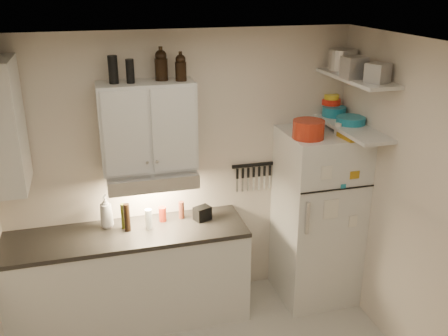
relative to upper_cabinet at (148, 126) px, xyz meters
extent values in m
cube|color=silver|center=(0.30, -1.33, 0.78)|extent=(3.20, 3.00, 0.02)
cube|color=beige|center=(0.30, 0.18, -0.53)|extent=(3.20, 0.02, 2.60)
cube|color=beige|center=(1.91, -1.33, -0.53)|extent=(0.02, 3.00, 2.60)
cube|color=silver|center=(-0.25, -0.14, -1.39)|extent=(2.10, 0.60, 0.88)
cube|color=black|center=(-0.25, -0.14, -0.93)|extent=(2.10, 0.62, 0.04)
cube|color=silver|center=(0.00, 0.00, 0.00)|extent=(0.80, 0.33, 0.75)
cube|color=silver|center=(0.00, -0.06, -0.44)|extent=(0.76, 0.46, 0.12)
cube|color=silver|center=(1.55, -0.18, -0.98)|extent=(0.70, 0.68, 1.70)
cube|color=silver|center=(1.75, -0.31, 0.38)|extent=(0.30, 0.95, 0.03)
cube|color=silver|center=(1.75, -0.31, -0.07)|extent=(0.30, 0.95, 0.03)
cube|color=black|center=(1.00, 0.15, -0.51)|extent=(0.42, 0.02, 0.03)
cylinder|color=#AB2813|center=(1.34, -0.31, -0.05)|extent=(0.36, 0.36, 0.16)
cube|color=#B18116|center=(1.70, -0.42, -0.09)|extent=(0.19, 0.23, 0.07)
cylinder|color=silver|center=(1.63, -0.28, -0.07)|extent=(0.07, 0.07, 0.10)
cylinder|color=silver|center=(1.77, -0.02, 0.48)|extent=(0.32, 0.32, 0.19)
cube|color=#AAAAAD|center=(1.67, -0.39, 0.48)|extent=(0.18, 0.17, 0.18)
cube|color=#AAAAAD|center=(1.76, -0.60, 0.47)|extent=(0.20, 0.20, 0.15)
cylinder|color=teal|center=(1.76, 0.05, -0.01)|extent=(0.22, 0.22, 0.09)
cylinder|color=red|center=(1.77, 0.14, 0.07)|extent=(0.18, 0.18, 0.05)
cylinder|color=yellow|center=(1.77, 0.14, 0.11)|extent=(0.14, 0.14, 0.04)
cylinder|color=teal|center=(1.78, -0.24, -0.02)|extent=(0.26, 0.26, 0.06)
cylinder|color=black|center=(-0.12, -0.02, 0.47)|extent=(0.09, 0.09, 0.19)
cylinder|color=black|center=(-0.25, 0.00, 0.49)|extent=(0.09, 0.09, 0.22)
imported|color=silver|center=(-0.40, 0.02, -0.74)|extent=(0.16, 0.16, 0.34)
cylinder|color=brown|center=(0.27, 0.01, -0.82)|extent=(0.07, 0.07, 0.16)
cylinder|color=#5E6419|center=(-0.26, -0.05, -0.79)|extent=(0.05, 0.05, 0.24)
cylinder|color=black|center=(-0.23, -0.11, -0.78)|extent=(0.06, 0.06, 0.26)
cylinder|color=silver|center=(-0.05, -0.12, -0.81)|extent=(0.08, 0.08, 0.18)
cylinder|color=#AB2813|center=(0.09, 0.00, -0.84)|extent=(0.08, 0.08, 0.13)
cube|color=black|center=(0.45, -0.07, -0.84)|extent=(0.17, 0.15, 0.12)
camera|label=1|loc=(-0.45, -4.08, 1.17)|focal=40.00mm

